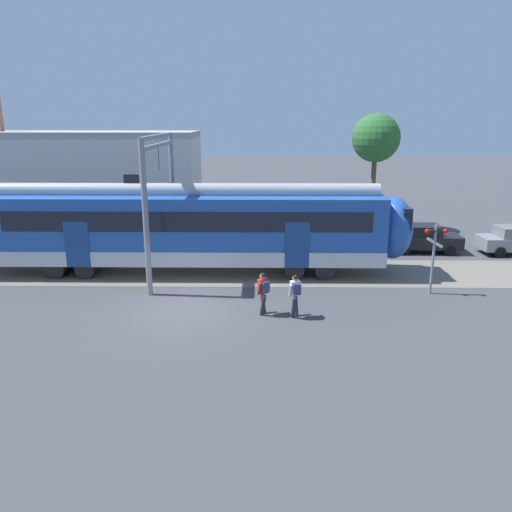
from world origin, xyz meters
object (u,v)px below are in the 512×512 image
pedestrian_white (295,292)px  parked_car_black (423,238)px  crossing_signal (434,248)px  pedestrian_red (263,290)px

pedestrian_white → parked_car_black: 12.27m
parked_car_black → crossing_signal: crossing_signal is taller
crossing_signal → pedestrian_white: bearing=-155.8°
pedestrian_red → pedestrian_white: bearing=-11.4°
pedestrian_red → pedestrian_white: size_ratio=1.00×
pedestrian_white → parked_car_black: bearing=51.1°
pedestrian_red → crossing_signal: (7.13, 2.42, 1.02)m
pedestrian_red → crossing_signal: crossing_signal is taller
pedestrian_white → crossing_signal: crossing_signal is taller
pedestrian_white → crossing_signal: 6.59m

